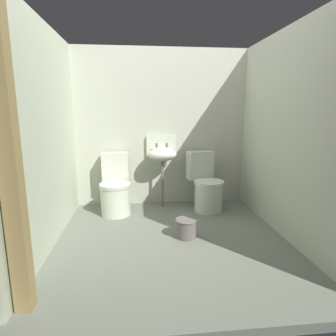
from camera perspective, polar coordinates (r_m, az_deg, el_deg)
ground_plane at (r=3.17m, az=0.58°, el=-14.30°), size 2.81×2.75×0.08m
wall_back at (r=4.08m, az=-1.40°, el=8.07°), size 2.81×0.10×2.19m
wall_left at (r=3.09m, az=-23.57°, el=5.99°), size 0.10×2.55×2.19m
wall_right at (r=3.35m, az=22.43°, el=6.44°), size 0.10×2.55×2.19m
wooden_door_post at (r=1.99m, az=-29.58°, el=2.89°), size 0.11×0.11×2.19m
toilet_left at (r=3.81m, az=-10.61°, el=-4.20°), size 0.42×0.61×0.78m
toilet_right at (r=3.91m, az=7.69°, el=-3.72°), size 0.49×0.65×0.78m
sink at (r=3.90m, az=-1.22°, el=2.88°), size 0.42×0.35×0.99m
bucket at (r=3.10m, az=3.64°, el=-12.01°), size 0.23×0.23×0.20m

